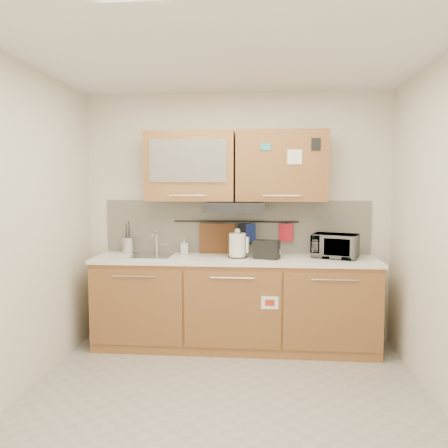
# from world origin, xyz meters

# --- Properties ---
(floor) EXTENTS (3.20, 3.20, 0.00)m
(floor) POSITION_xyz_m (0.00, 0.00, 0.00)
(floor) COLOR #9E9993
(floor) RESTS_ON ground
(ceiling) EXTENTS (3.20, 3.20, 0.00)m
(ceiling) POSITION_xyz_m (0.00, 0.00, 2.60)
(ceiling) COLOR white
(ceiling) RESTS_ON wall_back
(wall_back) EXTENTS (3.20, 0.00, 3.20)m
(wall_back) POSITION_xyz_m (0.00, 1.50, 1.30)
(wall_back) COLOR silver
(wall_back) RESTS_ON ground
(wall_left) EXTENTS (0.00, 3.00, 3.00)m
(wall_left) POSITION_xyz_m (-1.60, 0.00, 1.30)
(wall_left) COLOR silver
(wall_left) RESTS_ON ground
(base_cabinet) EXTENTS (2.80, 0.64, 0.88)m
(base_cabinet) POSITION_xyz_m (0.00, 1.19, 0.41)
(base_cabinet) COLOR #A96B3C
(base_cabinet) RESTS_ON floor
(countertop) EXTENTS (2.82, 0.62, 0.04)m
(countertop) POSITION_xyz_m (0.00, 1.19, 0.90)
(countertop) COLOR white
(countertop) RESTS_ON base_cabinet
(backsplash) EXTENTS (2.80, 0.02, 0.56)m
(backsplash) POSITION_xyz_m (0.00, 1.49, 1.20)
(backsplash) COLOR silver
(backsplash) RESTS_ON countertop
(upper_cabinets) EXTENTS (1.82, 0.37, 0.70)m
(upper_cabinets) POSITION_xyz_m (-0.00, 1.32, 1.83)
(upper_cabinets) COLOR #A96B3C
(upper_cabinets) RESTS_ON wall_back
(range_hood) EXTENTS (0.60, 0.46, 0.10)m
(range_hood) POSITION_xyz_m (0.00, 1.25, 1.42)
(range_hood) COLOR black
(range_hood) RESTS_ON upper_cabinets
(sink) EXTENTS (0.42, 0.40, 0.26)m
(sink) POSITION_xyz_m (-0.85, 1.21, 0.92)
(sink) COLOR silver
(sink) RESTS_ON countertop
(utensil_rail) EXTENTS (1.30, 0.02, 0.02)m
(utensil_rail) POSITION_xyz_m (0.00, 1.45, 1.26)
(utensil_rail) COLOR black
(utensil_rail) RESTS_ON backsplash
(utensil_crock) EXTENTS (0.18, 0.18, 0.34)m
(utensil_crock) POSITION_xyz_m (-1.13, 1.35, 1.01)
(utensil_crock) COLOR silver
(utensil_crock) RESTS_ON countertop
(kettle) EXTENTS (0.22, 0.21, 0.30)m
(kettle) POSITION_xyz_m (0.03, 1.18, 1.04)
(kettle) COLOR silver
(kettle) RESTS_ON countertop
(toaster) EXTENTS (0.27, 0.21, 0.18)m
(toaster) POSITION_xyz_m (0.32, 1.14, 1.01)
(toaster) COLOR black
(toaster) RESTS_ON countertop
(microwave) EXTENTS (0.51, 0.43, 0.24)m
(microwave) POSITION_xyz_m (1.00, 1.25, 1.04)
(microwave) COLOR #999999
(microwave) RESTS_ON countertop
(soap_bottle) EXTENTS (0.09, 0.09, 0.17)m
(soap_bottle) POSITION_xyz_m (-0.54, 1.37, 1.00)
(soap_bottle) COLOR #999999
(soap_bottle) RESTS_ON countertop
(cutting_board) EXTENTS (0.38, 0.04, 0.47)m
(cutting_board) POSITION_xyz_m (-0.20, 1.44, 1.00)
(cutting_board) COLOR brown
(cutting_board) RESTS_ON utensil_rail
(oven_mitt) EXTENTS (0.12, 0.04, 0.20)m
(oven_mitt) POSITION_xyz_m (0.15, 1.44, 1.14)
(oven_mitt) COLOR navy
(oven_mitt) RESTS_ON utensil_rail
(dark_pouch) EXTENTS (0.15, 0.08, 0.22)m
(dark_pouch) POSITION_xyz_m (0.09, 1.44, 1.13)
(dark_pouch) COLOR black
(dark_pouch) RESTS_ON utensil_rail
(pot_holder) EXTENTS (0.15, 0.07, 0.18)m
(pot_holder) POSITION_xyz_m (0.52, 1.44, 1.15)
(pot_holder) COLOR red
(pot_holder) RESTS_ON utensil_rail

